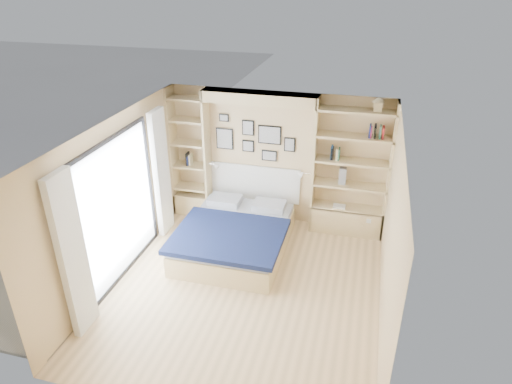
# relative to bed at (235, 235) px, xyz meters

# --- Properties ---
(ground) EXTENTS (4.50, 4.50, 0.00)m
(ground) POSITION_rel_bed_xyz_m (0.45, -1.01, -0.28)
(ground) COLOR #DFB985
(ground) RESTS_ON ground
(room_shell) EXTENTS (4.50, 4.50, 4.50)m
(room_shell) POSITION_rel_bed_xyz_m (0.06, 0.51, 0.80)
(room_shell) COLOR tan
(room_shell) RESTS_ON ground
(bed) EXTENTS (1.78, 2.34, 1.07)m
(bed) POSITION_rel_bed_xyz_m (0.00, 0.00, 0.00)
(bed) COLOR tan
(bed) RESTS_ON ground
(photo_gallery) EXTENTS (1.48, 0.02, 0.82)m
(photo_gallery) POSITION_rel_bed_xyz_m (-0.00, 1.22, 1.32)
(photo_gallery) COLOR black
(photo_gallery) RESTS_ON ground
(reading_lamps) EXTENTS (1.92, 0.12, 0.15)m
(reading_lamps) POSITION_rel_bed_xyz_m (0.15, 0.99, 0.82)
(reading_lamps) COLOR silver
(reading_lamps) RESTS_ON ground
(shelf_decor) EXTENTS (3.52, 0.23, 2.03)m
(shelf_decor) POSITION_rel_bed_xyz_m (1.51, 1.06, 1.41)
(shelf_decor) COLOR navy
(shelf_decor) RESTS_ON ground
(deck) EXTENTS (3.20, 4.00, 0.05)m
(deck) POSITION_rel_bed_xyz_m (-3.15, -1.01, -0.28)
(deck) COLOR #756B56
(deck) RESTS_ON ground
(deck_chair) EXTENTS (0.52, 0.75, 0.69)m
(deck_chair) POSITION_rel_bed_xyz_m (-3.00, -1.13, 0.05)
(deck_chair) COLOR tan
(deck_chair) RESTS_ON ground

